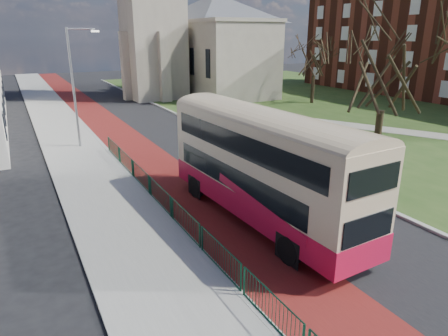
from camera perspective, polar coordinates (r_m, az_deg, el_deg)
ground at (r=15.81m, az=8.08°, el=-10.69°), size 160.00×160.00×0.00m
road_carriageway at (r=33.43m, az=-10.18°, el=5.01°), size 9.00×120.00×0.01m
bus_lane at (r=32.74m, az=-14.68°, el=4.41°), size 3.40×120.00×0.01m
pavement_west at (r=32.11m, az=-21.27°, el=3.57°), size 4.00×120.00×0.12m
kerb_west at (r=32.38m, az=-17.77°, el=4.08°), size 0.25×120.00×0.13m
kerb_east at (r=36.83m, az=-4.33°, el=6.59°), size 0.25×80.00×0.13m
grass_green at (r=48.25m, az=18.08°, el=8.54°), size 40.00×80.00×0.04m
footpath at (r=36.09m, az=24.89°, el=4.64°), size 18.84×32.82×0.03m
pedestrian_railing at (r=17.47m, az=-7.60°, el=-5.66°), size 0.07×24.00×1.12m
streetlamp at (r=29.45m, az=-20.50°, el=11.42°), size 2.13×0.18×8.00m
bus at (r=16.61m, az=5.41°, el=0.87°), size 3.14×11.22×4.64m
winter_tree_near at (r=23.96m, az=22.30°, el=14.23°), size 7.12×7.12×9.20m
winter_tree_far at (r=48.03m, az=12.88°, el=15.68°), size 5.60×5.60×8.07m
litter_bin at (r=27.88m, az=23.23°, el=2.23°), size 0.81×0.81×1.01m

